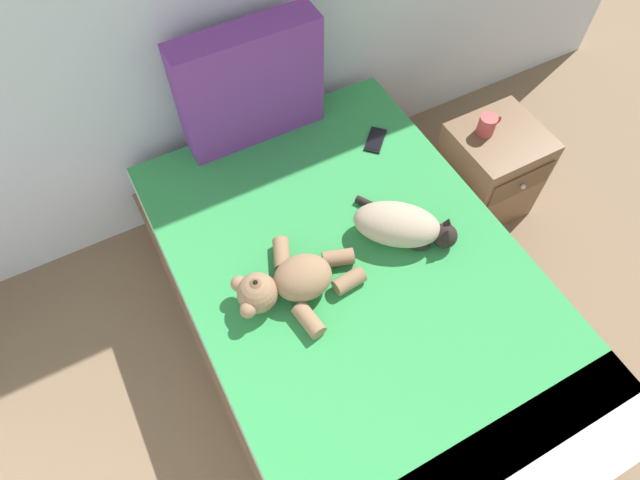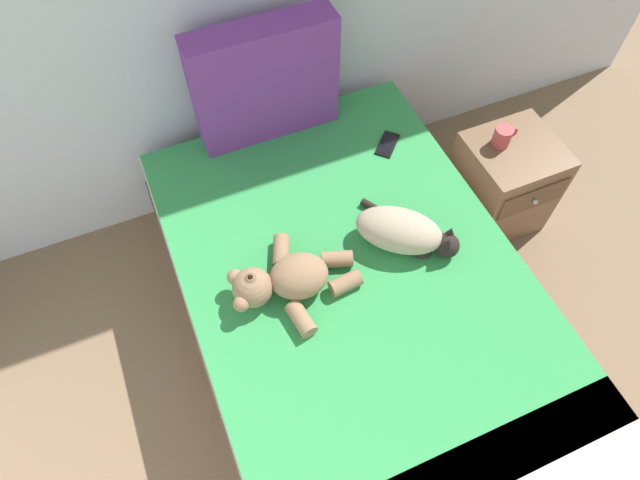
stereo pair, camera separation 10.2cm
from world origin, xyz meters
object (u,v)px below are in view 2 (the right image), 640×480
at_px(teddy_bear, 286,280).
at_px(nightstand, 502,184).
at_px(cat, 404,232).
at_px(patterned_cushion, 265,82).
at_px(cell_phone, 387,144).
at_px(mug, 503,137).
at_px(bed, 355,311).

height_order(teddy_bear, nightstand, teddy_bear).
bearing_deg(nightstand, cat, -161.29).
relative_size(patterned_cushion, cat, 1.51).
relative_size(cat, nightstand, 0.80).
bearing_deg(cell_phone, patterned_cushion, 145.63).
xyz_separation_m(teddy_bear, cell_phone, (0.68, 0.50, -0.06)).
xyz_separation_m(cat, mug, (0.66, 0.30, -0.03)).
relative_size(bed, cell_phone, 12.66).
distance_m(cell_phone, nightstand, 0.65).
xyz_separation_m(patterned_cushion, cat, (0.27, -0.79, -0.19)).
distance_m(bed, mug, 1.02).
distance_m(teddy_bear, mug, 1.20).
bearing_deg(patterned_cushion, mug, -28.08).
bearing_deg(cat, cell_phone, 69.31).
height_order(cat, nightstand, cat).
bearing_deg(bed, cat, 21.95).
distance_m(bed, cat, 0.42).
relative_size(patterned_cushion, mug, 5.14).
bearing_deg(mug, cell_phone, 158.63).
bearing_deg(teddy_bear, patterned_cushion, 74.26).
height_order(bed, cat, cat).
bearing_deg(teddy_bear, cat, 2.28).
bearing_deg(nightstand, bed, -160.49).
xyz_separation_m(bed, nightstand, (0.95, 0.34, -0.00)).
bearing_deg(bed, teddy_bear, 164.50).
bearing_deg(cell_phone, nightstand, -23.96).
xyz_separation_m(cat, cell_phone, (0.18, 0.48, -0.07)).
distance_m(teddy_bear, cell_phone, 0.85).
bearing_deg(teddy_bear, cell_phone, 36.67).
bearing_deg(patterned_cushion, cell_phone, -34.37).
bearing_deg(nightstand, patterned_cushion, 151.05).
distance_m(patterned_cushion, mug, 1.07).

